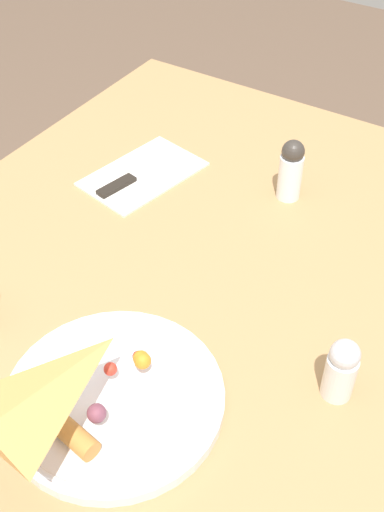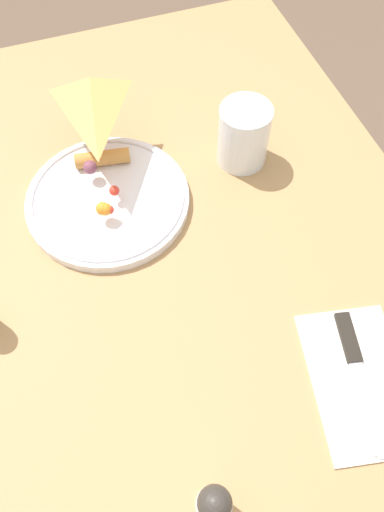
# 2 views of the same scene
# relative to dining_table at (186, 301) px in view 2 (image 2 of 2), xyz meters

# --- Properties ---
(ground_plane) EXTENTS (6.00, 6.00, 0.00)m
(ground_plane) POSITION_rel_dining_table_xyz_m (0.00, 0.00, -0.65)
(ground_plane) COLOR brown
(dining_table) EXTENTS (1.17, 0.76, 0.76)m
(dining_table) POSITION_rel_dining_table_xyz_m (0.00, 0.00, 0.00)
(dining_table) COLOR #A87F51
(dining_table) RESTS_ON ground_plane
(plate_pizza) EXTENTS (0.25, 0.25, 0.05)m
(plate_pizza) POSITION_rel_dining_table_xyz_m (-0.15, -0.08, 0.13)
(plate_pizza) COLOR white
(plate_pizza) RESTS_ON dining_table
(milk_glass) EXTENTS (0.08, 0.08, 0.10)m
(milk_glass) POSITION_rel_dining_table_xyz_m (-0.17, 0.15, 0.16)
(milk_glass) COLOR white
(milk_glass) RESTS_ON dining_table
(napkin_folded) EXTENTS (0.21, 0.16, 0.00)m
(napkin_folded) POSITION_rel_dining_table_xyz_m (0.23, 0.15, 0.11)
(napkin_folded) COLOR white
(napkin_folded) RESTS_ON dining_table
(butter_knife) EXTENTS (0.18, 0.06, 0.01)m
(butter_knife) POSITION_rel_dining_table_xyz_m (0.22, 0.16, 0.12)
(butter_knife) COLOR black
(butter_knife) RESTS_ON napkin_folded
(pepper_shaker) EXTENTS (0.04, 0.04, 0.10)m
(pepper_shaker) POSITION_rel_dining_table_xyz_m (0.31, -0.07, 0.16)
(pepper_shaker) COLOR white
(pepper_shaker) RESTS_ON dining_table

